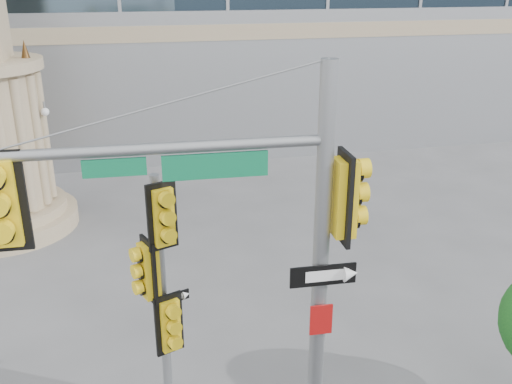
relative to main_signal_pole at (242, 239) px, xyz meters
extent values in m
cylinder|color=tan|center=(-5.36, 10.46, -3.68)|extent=(4.40, 4.40, 0.50)
cylinder|color=tan|center=(-5.36, 10.46, -3.28)|extent=(3.80, 3.80, 0.30)
cone|color=#472D14|center=(-4.06, 10.46, 1.42)|extent=(0.24, 0.24, 0.50)
cylinder|color=slate|center=(1.14, -0.04, -0.76)|extent=(0.23, 0.23, 6.34)
cylinder|color=slate|center=(-1.07, 0.05, 1.35)|extent=(4.44, 0.33, 0.15)
cube|color=#0C6A41|center=(-0.34, 0.00, 1.09)|extent=(1.37, 0.10, 0.34)
cube|color=yellow|center=(-2.97, 0.12, 0.77)|extent=(0.59, 0.32, 1.32)
cube|color=yellow|center=(1.44, -0.06, 0.51)|extent=(0.32, 0.59, 1.32)
cube|color=black|center=(1.14, -0.19, -0.60)|extent=(0.97, 0.07, 0.32)
cube|color=#9F0E0E|center=(1.14, -0.19, -1.34)|extent=(0.34, 0.05, 0.49)
cylinder|color=slate|center=(-1.07, 1.46, -1.70)|extent=(0.16, 0.16, 4.46)
cube|color=yellow|center=(-1.00, 1.27, -0.10)|extent=(0.55, 0.41, 1.11)
cube|color=yellow|center=(-1.25, 1.39, -1.08)|extent=(0.41, 0.55, 1.11)
cube|color=yellow|center=(-1.00, 1.27, -2.06)|extent=(0.55, 0.41, 1.11)
cube|color=black|center=(-0.88, 1.41, -1.66)|extent=(0.53, 0.22, 0.18)
camera|label=1|loc=(-1.39, -6.92, 3.42)|focal=40.00mm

